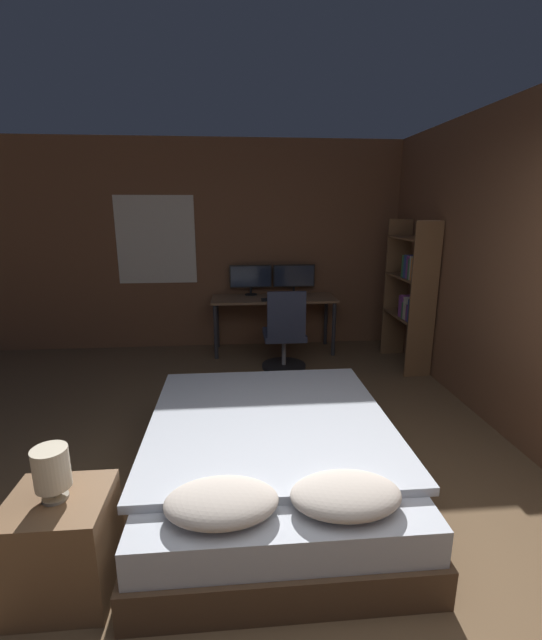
% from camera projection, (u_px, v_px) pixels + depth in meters
% --- Properties ---
extents(wall_back, '(12.00, 0.08, 2.70)m').
position_uv_depth(wall_back, '(266.00, 246.00, 5.70)').
color(wall_back, brown).
rests_on(wall_back, ground_plane).
extents(bed, '(1.60, 1.99, 0.55)m').
position_uv_depth(bed, '(271.00, 458.00, 2.83)').
color(bed, brown).
rests_on(bed, ground_plane).
extents(nightstand, '(0.46, 0.43, 0.53)m').
position_uv_depth(nightstand, '(63.00, 546.00, 2.06)').
color(nightstand, brown).
rests_on(nightstand, ground_plane).
extents(bedside_lamp, '(0.16, 0.16, 0.26)m').
position_uv_depth(bedside_lamp, '(51.00, 469.00, 1.95)').
color(bedside_lamp, gray).
rests_on(bedside_lamp, nightstand).
extents(desk, '(1.59, 0.58, 0.73)m').
position_uv_depth(desk, '(274.00, 304.00, 5.54)').
color(desk, '#846042').
rests_on(desk, ground_plane).
extents(monitor_left, '(0.55, 0.16, 0.40)m').
position_uv_depth(monitor_left, '(251.00, 278.00, 5.61)').
color(monitor_left, black).
rests_on(monitor_left, desk).
extents(monitor_right, '(0.55, 0.16, 0.40)m').
position_uv_depth(monitor_right, '(294.00, 277.00, 5.66)').
color(monitor_right, black).
rests_on(monitor_right, desk).
extents(keyboard, '(0.35, 0.13, 0.02)m').
position_uv_depth(keyboard, '(275.00, 300.00, 5.34)').
color(keyboard, black).
rests_on(keyboard, desk).
extents(computer_mouse, '(0.07, 0.05, 0.04)m').
position_uv_depth(computer_mouse, '(296.00, 299.00, 5.36)').
color(computer_mouse, black).
rests_on(computer_mouse, desk).
extents(office_chair, '(0.52, 0.52, 0.96)m').
position_uv_depth(office_chair, '(285.00, 339.00, 4.95)').
color(office_chair, black).
rests_on(office_chair, ground_plane).
extents(bookshelf, '(0.30, 0.81, 1.72)m').
position_uv_depth(bookshelf, '(412.00, 288.00, 4.90)').
color(bookshelf, brown).
rests_on(bookshelf, ground_plane).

